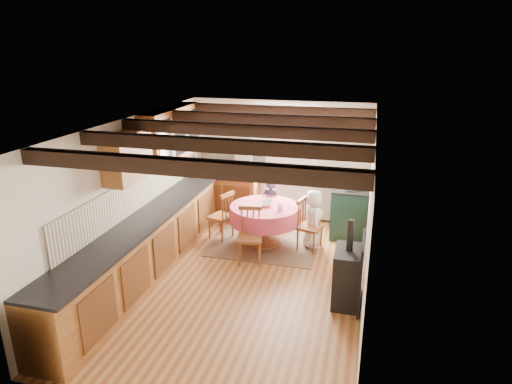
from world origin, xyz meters
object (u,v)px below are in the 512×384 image
(dining_table, at_px, (265,226))
(chair_near, at_px, (250,236))
(child_far, at_px, (271,205))
(cup, at_px, (280,207))
(child_right, at_px, (313,219))
(cast_iron_stove, at_px, (348,262))
(aga_range, at_px, (350,209))
(chair_left, at_px, (221,215))
(chair_right, at_px, (310,225))

(dining_table, relative_size, chair_near, 1.31)
(child_far, relative_size, cup, 10.32)
(dining_table, relative_size, child_far, 1.16)
(child_right, bearing_deg, cast_iron_stove, -175.45)
(child_right, bearing_deg, dining_table, 81.94)
(chair_near, distance_m, child_far, 1.39)
(cup, bearing_deg, dining_table, 160.93)
(aga_range, bearing_deg, child_far, -168.54)
(dining_table, relative_size, cup, 11.98)
(chair_near, bearing_deg, child_right, 32.16)
(child_far, distance_m, child_right, 1.02)
(child_right, distance_m, cup, 0.65)
(chair_near, bearing_deg, aga_range, 36.69)
(dining_table, height_order, aga_range, aga_range)
(child_right, height_order, cup, child_right)
(chair_left, height_order, aga_range, aga_range)
(chair_left, distance_m, child_right, 1.69)
(chair_left, distance_m, child_far, 1.00)
(chair_right, bearing_deg, dining_table, 105.57)
(chair_near, height_order, cup, chair_near)
(child_right, bearing_deg, cup, 96.64)
(chair_left, distance_m, chair_right, 1.66)
(cast_iron_stove, bearing_deg, chair_left, 145.62)
(aga_range, distance_m, cast_iron_stove, 2.52)
(chair_near, bearing_deg, chair_right, 27.38)
(chair_left, height_order, cast_iron_stove, cast_iron_stove)
(dining_table, relative_size, aga_range, 1.19)
(dining_table, distance_m, cup, 0.52)
(dining_table, distance_m, chair_right, 0.81)
(chair_right, bearing_deg, chair_left, 102.95)
(dining_table, height_order, cup, cup)
(chair_left, relative_size, child_right, 0.87)
(cast_iron_stove, relative_size, cup, 12.13)
(cast_iron_stove, xyz_separation_m, child_far, (-1.58, 2.21, -0.09))
(chair_left, bearing_deg, child_right, 111.86)
(dining_table, xyz_separation_m, chair_left, (-0.85, 0.09, 0.09))
(child_far, height_order, cup, child_far)
(chair_left, bearing_deg, chair_right, 106.40)
(child_right, bearing_deg, chair_near, 115.66)
(chair_near, height_order, cast_iron_stove, cast_iron_stove)
(dining_table, relative_size, chair_left, 1.35)
(chair_near, xyz_separation_m, cast_iron_stove, (1.62, -0.82, 0.15))
(chair_near, xyz_separation_m, cup, (0.37, 0.62, 0.32))
(chair_left, height_order, cup, chair_left)
(cast_iron_stove, distance_m, child_far, 2.72)
(chair_right, distance_m, cup, 0.61)
(dining_table, xyz_separation_m, cup, (0.30, -0.10, 0.42))
(aga_range, height_order, child_right, child_right)
(child_far, bearing_deg, cast_iron_stove, 142.26)
(chair_left, xyz_separation_m, cast_iron_stove, (2.40, -1.64, 0.17))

